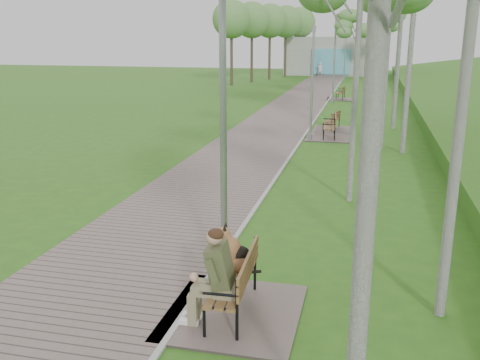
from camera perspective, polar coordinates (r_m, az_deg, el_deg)
The scene contains 16 objects.
ground at distance 10.50m, azimuth -2.13°, elevation -8.70°, with size 120.00×120.00×0.00m, color #2B5819.
walkway at distance 31.33m, azimuth 5.43°, elevation 7.43°, with size 3.50×67.00×0.04m, color #72615C.
kerb at distance 31.13m, azimuth 8.64°, elevation 7.28°, with size 0.10×67.00×0.05m, color #999993.
building_north at distance 60.38m, azimuth 9.85°, elevation 12.91°, with size 10.00×5.20×4.00m.
bench_main at distance 8.44m, azimuth -1.43°, elevation -11.13°, with size 2.06×2.29×1.79m.
bench_second at distance 25.15m, azimuth 9.72°, elevation 5.74°, with size 1.69×1.88×1.04m.
bench_third at distance 23.11m, azimuth 9.48°, elevation 5.01°, with size 1.95×2.17×1.20m.
bench_far at distance 37.17m, azimuth 10.66°, elevation 8.76°, with size 1.81×2.02×1.11m.
lamp_post_near at distance 9.16m, azimuth -1.77°, elevation 3.60°, with size 0.20×0.20×5.16m.
lamp_post_second at distance 22.21m, azimuth 7.67°, elevation 9.67°, with size 0.18×0.18×4.59m.
lamp_post_third at distance 35.09m, azimuth 10.02°, elevation 12.29°, with size 0.21×0.21×5.50m.
lamp_post_far at distance 52.07m, azimuth 11.13°, elevation 12.93°, with size 0.20×0.20×5.09m.
pedestrian_near at distance 57.50m, azimuth 8.53°, elevation 11.59°, with size 0.53×0.35×1.45m, color white.
birch_far_b at distance 34.78m, azimuth 12.59°, elevation 16.90°, with size 2.30×2.30×6.95m.
birch_distant_a at distance 53.46m, azimuth 15.52°, elevation 16.42°, with size 2.45×2.45×7.42m.
birch_distant_b at distance 56.79m, azimuth 17.08°, elevation 17.73°, with size 2.67×2.67×9.32m.
Camera 1 is at (2.62, -9.23, 4.26)m, focal length 40.00 mm.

